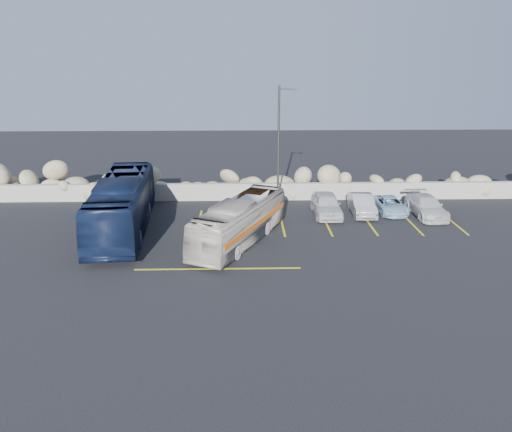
{
  "coord_description": "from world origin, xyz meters",
  "views": [
    {
      "loc": [
        0.3,
        -21.84,
        9.92
      ],
      "look_at": [
        0.94,
        4.0,
        1.42
      ],
      "focal_mm": 35.0,
      "sensor_mm": 36.0,
      "label": 1
    }
  ],
  "objects_px": {
    "vintage_bus": "(240,221)",
    "car_c": "(426,206)",
    "lamppost": "(279,146)",
    "car_d": "(390,205)",
    "car_b": "(362,205)",
    "tour_coach": "(122,205)",
    "car_a": "(326,204)"
  },
  "relations": [
    {
      "from": "vintage_bus",
      "to": "car_d",
      "type": "height_order",
      "value": "vintage_bus"
    },
    {
      "from": "tour_coach",
      "to": "car_c",
      "type": "distance_m",
      "value": 18.76
    },
    {
      "from": "lamppost",
      "to": "vintage_bus",
      "type": "xyz_separation_m",
      "value": [
        -2.49,
        -5.74,
        -3.1
      ]
    },
    {
      "from": "tour_coach",
      "to": "car_a",
      "type": "distance_m",
      "value": 12.56
    },
    {
      "from": "car_d",
      "to": "car_c",
      "type": "bearing_deg",
      "value": -20.53
    },
    {
      "from": "car_b",
      "to": "car_c",
      "type": "xyz_separation_m",
      "value": [
        4.02,
        -0.41,
        -0.01
      ]
    },
    {
      "from": "vintage_bus",
      "to": "tour_coach",
      "type": "relative_size",
      "value": 0.76
    },
    {
      "from": "tour_coach",
      "to": "vintage_bus",
      "type": "bearing_deg",
      "value": -21.85
    },
    {
      "from": "tour_coach",
      "to": "car_d",
      "type": "distance_m",
      "value": 16.79
    },
    {
      "from": "car_c",
      "to": "lamppost",
      "type": "bearing_deg",
      "value": 169.94
    },
    {
      "from": "lamppost",
      "to": "car_b",
      "type": "distance_m",
      "value": 6.51
    },
    {
      "from": "car_c",
      "to": "car_d",
      "type": "bearing_deg",
      "value": 159.8
    },
    {
      "from": "lamppost",
      "to": "tour_coach",
      "type": "distance_m",
      "value": 10.34
    },
    {
      "from": "car_b",
      "to": "car_d",
      "type": "relative_size",
      "value": 1.07
    },
    {
      "from": "lamppost",
      "to": "vintage_bus",
      "type": "relative_size",
      "value": 0.93
    },
    {
      "from": "vintage_bus",
      "to": "car_a",
      "type": "xyz_separation_m",
      "value": [
        5.48,
        4.64,
        -0.48
      ]
    },
    {
      "from": "tour_coach",
      "to": "car_c",
      "type": "xyz_separation_m",
      "value": [
        18.6,
        2.28,
        -0.94
      ]
    },
    {
      "from": "lamppost",
      "to": "car_a",
      "type": "xyz_separation_m",
      "value": [
        2.99,
        -1.1,
        -3.58
      ]
    },
    {
      "from": "vintage_bus",
      "to": "car_a",
      "type": "bearing_deg",
      "value": 65.24
    },
    {
      "from": "lamppost",
      "to": "car_d",
      "type": "height_order",
      "value": "lamppost"
    },
    {
      "from": "lamppost",
      "to": "car_c",
      "type": "distance_m",
      "value": 10.1
    },
    {
      "from": "car_d",
      "to": "lamppost",
      "type": "bearing_deg",
      "value": 172.71
    },
    {
      "from": "vintage_bus",
      "to": "tour_coach",
      "type": "bearing_deg",
      "value": -172.15
    },
    {
      "from": "vintage_bus",
      "to": "car_c",
      "type": "bearing_deg",
      "value": 45.32
    },
    {
      "from": "car_a",
      "to": "car_c",
      "type": "bearing_deg",
      "value": -2.25
    },
    {
      "from": "tour_coach",
      "to": "car_d",
      "type": "height_order",
      "value": "tour_coach"
    },
    {
      "from": "vintage_bus",
      "to": "car_d",
      "type": "bearing_deg",
      "value": 52.63
    },
    {
      "from": "lamppost",
      "to": "car_b",
      "type": "xyz_separation_m",
      "value": [
        5.3,
        -0.95,
        -3.66
      ]
    },
    {
      "from": "tour_coach",
      "to": "lamppost",
      "type": "bearing_deg",
      "value": 16.72
    },
    {
      "from": "lamppost",
      "to": "tour_coach",
      "type": "bearing_deg",
      "value": -158.56
    },
    {
      "from": "tour_coach",
      "to": "car_b",
      "type": "distance_m",
      "value": 14.86
    },
    {
      "from": "lamppost",
      "to": "car_c",
      "type": "xyz_separation_m",
      "value": [
        9.31,
        -1.36,
        -3.67
      ]
    }
  ]
}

